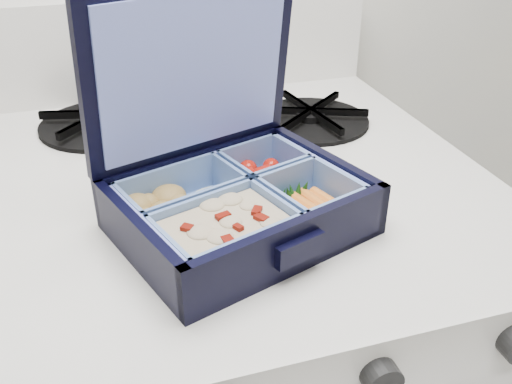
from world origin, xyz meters
name	(u,v)px	position (x,y,z in m)	size (l,w,h in m)	color
bento_box	(240,206)	(0.42, 1.50, 1.03)	(0.24, 0.19, 0.06)	black
burner_grate	(311,114)	(0.60, 1.75, 1.01)	(0.17, 0.17, 0.02)	black
burner_grate_rear	(103,119)	(0.31, 1.82, 1.01)	(0.18, 0.18, 0.02)	black
fork	(231,163)	(0.45, 1.64, 1.01)	(0.03, 0.20, 0.01)	#A3A2B3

